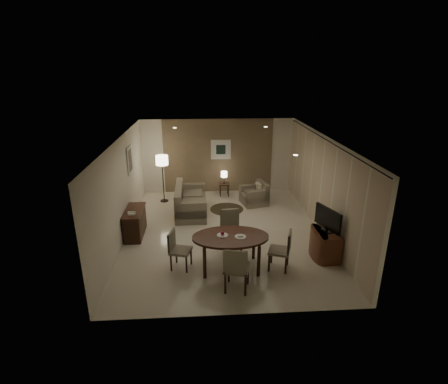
{
  "coord_description": "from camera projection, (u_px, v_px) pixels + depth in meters",
  "views": [
    {
      "loc": [
        -0.6,
        -8.94,
        4.5
      ],
      "look_at": [
        0.0,
        0.2,
        1.15
      ],
      "focal_mm": 28.0,
      "sensor_mm": 36.0,
      "label": 1
    }
  ],
  "objects": [
    {
      "name": "room_shell",
      "position": [
        224.0,
        183.0,
        9.87
      ],
      "size": [
        5.5,
        7.0,
        2.7
      ],
      "color": "beige",
      "rests_on": "ground"
    },
    {
      "name": "console_desk",
      "position": [
        135.0,
        223.0,
        9.68
      ],
      "size": [
        0.48,
        1.2,
        0.75
      ],
      "primitive_type": null,
      "color": "#4A2317",
      "rests_on": "floor"
    },
    {
      "name": "fruit_apple",
      "position": [
        223.0,
        233.0,
        7.96
      ],
      "size": [
        0.09,
        0.09,
        0.09
      ],
      "primitive_type": "sphere",
      "color": "#B71542",
      "rests_on": "plate_a"
    },
    {
      "name": "art_back_canvas",
      "position": [
        221.0,
        150.0,
        12.64
      ],
      "size": [
        0.34,
        0.01,
        0.34
      ],
      "primitive_type": "cube",
      "color": "black",
      "rests_on": "wall_back"
    },
    {
      "name": "downlight_fr",
      "position": [
        266.0,
        127.0,
        10.81
      ],
      "size": [
        0.1,
        0.1,
        0.01
      ],
      "primitive_type": "cylinder",
      "color": "white",
      "rests_on": "ceiling"
    },
    {
      "name": "downlight_nl",
      "position": [
        163.0,
        157.0,
        7.26
      ],
      "size": [
        0.1,
        0.1,
        0.01
      ],
      "primitive_type": "cylinder",
      "color": "white",
      "rests_on": "ceiling"
    },
    {
      "name": "flat_tv",
      "position": [
        328.0,
        219.0,
        8.35
      ],
      "size": [
        0.36,
        0.85,
        0.6
      ],
      "primitive_type": null,
      "rotation": [
        0.0,
        0.0,
        0.35
      ],
      "color": "black",
      "rests_on": "tv_cabinet"
    },
    {
      "name": "art_left_canvas",
      "position": [
        130.0,
        160.0,
        10.28
      ],
      "size": [
        0.01,
        0.46,
        0.64
      ],
      "primitive_type": "cube",
      "color": "gray",
      "rests_on": "wall_left"
    },
    {
      "name": "downlight_nr",
      "position": [
        296.0,
        155.0,
        7.44
      ],
      "size": [
        0.1,
        0.1,
        0.01
      ],
      "primitive_type": "cylinder",
      "color": "white",
      "rests_on": "ceiling"
    },
    {
      "name": "dining_table",
      "position": [
        230.0,
        252.0,
        8.09
      ],
      "size": [
        1.76,
        1.1,
        0.82
      ],
      "primitive_type": null,
      "color": "#4A2317",
      "rests_on": "floor"
    },
    {
      "name": "table_lamp",
      "position": [
        224.0,
        177.0,
        12.52
      ],
      "size": [
        0.22,
        0.22,
        0.5
      ],
      "primitive_type": null,
      "color": "#FFEAC1",
      "rests_on": "side_table"
    },
    {
      "name": "side_table",
      "position": [
        224.0,
        189.0,
        12.69
      ],
      "size": [
        0.36,
        0.36,
        0.46
      ],
      "primitive_type": null,
      "color": "#331D11",
      "rests_on": "floor"
    },
    {
      "name": "taupe_accent",
      "position": [
        218.0,
        156.0,
        12.76
      ],
      "size": [
        3.96,
        0.03,
        2.7
      ],
      "primitive_type": "cube",
      "color": "#7E664E",
      "rests_on": "wall_back"
    },
    {
      "name": "curtain_rod",
      "position": [
        326.0,
        139.0,
        9.22
      ],
      "size": [
        0.03,
        6.8,
        0.03
      ],
      "primitive_type": "cylinder",
      "rotation": [
        1.57,
        0.0,
        0.0
      ],
      "color": "black",
      "rests_on": "wall_right"
    },
    {
      "name": "curtain_wall",
      "position": [
        321.0,
        187.0,
        9.67
      ],
      "size": [
        0.08,
        6.7,
        2.58
      ],
      "primitive_type": null,
      "color": "beige",
      "rests_on": "wall_right"
    },
    {
      "name": "floor_lamp",
      "position": [
        163.0,
        179.0,
        11.94
      ],
      "size": [
        0.41,
        0.41,
        1.64
      ],
      "primitive_type": null,
      "color": "#FFE5B7",
      "rests_on": "floor"
    },
    {
      "name": "round_rug",
      "position": [
        227.0,
        209.0,
        11.54
      ],
      "size": [
        1.1,
        1.1,
        0.01
      ],
      "primitive_type": "cylinder",
      "color": "#463F27",
      "rests_on": "floor"
    },
    {
      "name": "plate_a",
      "position": [
        223.0,
        235.0,
        7.98
      ],
      "size": [
        0.26,
        0.26,
        0.02
      ],
      "primitive_type": "cylinder",
      "color": "white",
      "rests_on": "dining_table"
    },
    {
      "name": "art_back_frame",
      "position": [
        221.0,
        150.0,
        12.66
      ],
      "size": [
        0.72,
        0.03,
        0.72
      ],
      "primitive_type": "cube",
      "color": "silver",
      "rests_on": "wall_back"
    },
    {
      "name": "plate_b",
      "position": [
        240.0,
        237.0,
        7.91
      ],
      "size": [
        0.26,
        0.26,
        0.02
      ],
      "primitive_type": "cylinder",
      "color": "white",
      "rests_on": "dining_table"
    },
    {
      "name": "downlight_fl",
      "position": [
        175.0,
        128.0,
        10.64
      ],
      "size": [
        0.1,
        0.1,
        0.01
      ],
      "primitive_type": "cylinder",
      "color": "white",
      "rests_on": "ceiling"
    },
    {
      "name": "chair_near",
      "position": [
        237.0,
        267.0,
        7.28
      ],
      "size": [
        0.62,
        0.62,
        1.05
      ],
      "primitive_type": null,
      "rotation": [
        0.0,
        0.0,
        2.89
      ],
      "color": "gray",
      "rests_on": "floor"
    },
    {
      "name": "chair_right",
      "position": [
        279.0,
        250.0,
        8.04
      ],
      "size": [
        0.59,
        0.59,
        0.96
      ],
      "primitive_type": null,
      "rotation": [
        0.0,
        0.0,
        -1.91
      ],
      "color": "gray",
      "rests_on": "floor"
    },
    {
      "name": "art_left_frame",
      "position": [
        130.0,
        160.0,
        10.28
      ],
      "size": [
        0.03,
        0.6,
        0.8
      ],
      "primitive_type": "cube",
      "color": "silver",
      "rests_on": "wall_left"
    },
    {
      "name": "chair_far",
      "position": [
        231.0,
        232.0,
        8.8
      ],
      "size": [
        0.57,
        0.57,
        1.06
      ],
      "primitive_type": null,
      "rotation": [
        0.0,
        0.0,
        0.12
      ],
      "color": "gray",
      "rests_on": "floor"
    },
    {
      "name": "sofa",
      "position": [
        191.0,
        200.0,
        11.12
      ],
      "size": [
        1.91,
        0.97,
        0.9
      ],
      "primitive_type": null,
      "rotation": [
        0.0,
        0.0,
        1.58
      ],
      "color": "gray",
      "rests_on": "floor"
    },
    {
      "name": "chair_left",
      "position": [
        181.0,
        250.0,
        8.07
      ],
      "size": [
        0.55,
        0.55,
        0.92
      ],
      "primitive_type": null,
      "rotation": [
        0.0,
        0.0,
        1.3
      ],
      "color": "gray",
      "rests_on": "floor"
    },
    {
      "name": "armchair",
      "position": [
        254.0,
        193.0,
        11.88
      ],
      "size": [
        0.97,
        1.0,
        0.75
      ],
      "primitive_type": null,
      "rotation": [
        0.0,
        0.0,
        -1.34
      ],
      "color": "gray",
      "rests_on": "floor"
    },
    {
      "name": "tv_cabinet",
      "position": [
        326.0,
        244.0,
        8.58
      ],
      "size": [
        0.48,
        0.9,
        0.7
      ],
      "primitive_type": null,
      "color": "brown",
      "rests_on": "floor"
    },
    {
      "name": "telephone",
      "position": [
        132.0,
        213.0,
        9.25
      ],
      "size": [
        0.2,
        0.14,
        0.09
      ],
      "primitive_type": null,
      "color": "white",
      "rests_on": "console_desk"
    },
    {
      "name": "napkin",
      "position": [
        240.0,
        236.0,
        7.9
      ],
      "size": [
        0.12,
        0.08,
        0.03
      ],
      "primitive_type": "cube",
      "color": "white",
      "rests_on": "plate_b"
    }
  ]
}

